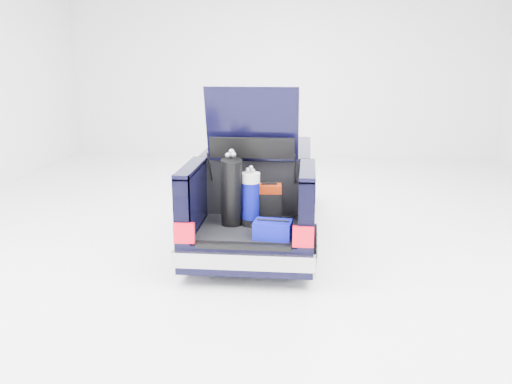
# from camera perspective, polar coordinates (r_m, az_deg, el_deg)

# --- Properties ---
(ground) EXTENTS (14.00, 14.00, 0.00)m
(ground) POSITION_cam_1_polar(r_m,az_deg,el_deg) (8.95, 0.31, -4.40)
(ground) COLOR white
(ground) RESTS_ON ground
(car) EXTENTS (1.87, 4.65, 2.47)m
(car) POSITION_cam_1_polar(r_m,az_deg,el_deg) (8.86, 0.38, -0.06)
(car) COLOR black
(car) RESTS_ON ground
(red_suitcase) EXTENTS (0.36, 0.25, 0.56)m
(red_suitcase) POSITION_cam_1_polar(r_m,az_deg,el_deg) (7.53, 1.38, -1.19)
(red_suitcase) COLOR maroon
(red_suitcase) RESTS_ON car
(black_golf_bag) EXTENTS (0.37, 0.45, 1.05)m
(black_golf_bag) POSITION_cam_1_polar(r_m,az_deg,el_deg) (7.30, -2.60, -0.02)
(black_golf_bag) COLOR black
(black_golf_bag) RESTS_ON car
(blue_golf_bag) EXTENTS (0.25, 0.25, 0.83)m
(blue_golf_bag) POSITION_cam_1_polar(r_m,az_deg,el_deg) (7.34, -0.55, -0.70)
(blue_golf_bag) COLOR black
(blue_golf_bag) RESTS_ON car
(blue_duffel) EXTENTS (0.50, 0.36, 0.25)m
(blue_duffel) POSITION_cam_1_polar(r_m,az_deg,el_deg) (6.90, 1.77, -3.97)
(blue_duffel) COLOR #05077F
(blue_duffel) RESTS_ON car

